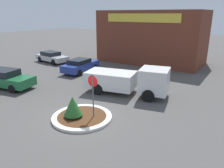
{
  "coord_description": "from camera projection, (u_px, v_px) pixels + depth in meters",
  "views": [
    {
      "loc": [
        7.56,
        -8.54,
        5.71
      ],
      "look_at": [
        0.35,
        2.61,
        1.42
      ],
      "focal_mm": 35.0,
      "sensor_mm": 36.0,
      "label": 1
    }
  ],
  "objects": [
    {
      "name": "stop_sign",
      "position": [
        93.0,
        90.0,
        11.9
      ],
      "size": [
        0.64,
        0.07,
        2.58
      ],
      "color": "#4C4C51",
      "rests_on": "ground_plane"
    },
    {
      "name": "parked_sedan_green",
      "position": [
        6.0,
        79.0,
        17.48
      ],
      "size": [
        4.79,
        2.65,
        1.49
      ],
      "rotation": [
        0.0,
        0.0,
        0.19
      ],
      "color": "#1E6638",
      "rests_on": "ground_plane"
    },
    {
      "name": "storefront_building",
      "position": [
        152.0,
        37.0,
        26.26
      ],
      "size": [
        12.08,
        6.07,
        6.09
      ],
      "color": "brown",
      "rests_on": "ground_plane"
    },
    {
      "name": "ground_plane",
      "position": [
        82.0,
        118.0,
        12.48
      ],
      "size": [
        120.0,
        120.0,
        0.0
      ],
      "primitive_type": "plane",
      "color": "#514F4C"
    },
    {
      "name": "utility_truck",
      "position": [
        128.0,
        80.0,
        15.96
      ],
      "size": [
        6.33,
        3.26,
        2.09
      ],
      "rotation": [
        0.0,
        0.0,
        0.21
      ],
      "color": "silver",
      "rests_on": "ground_plane"
    },
    {
      "name": "island_shrub",
      "position": [
        73.0,
        106.0,
        12.12
      ],
      "size": [
        1.06,
        1.06,
        1.21
      ],
      "color": "brown",
      "rests_on": "traffic_island"
    },
    {
      "name": "parked_sedan_blue",
      "position": [
        80.0,
        65.0,
        22.15
      ],
      "size": [
        2.0,
        4.37,
        1.37
      ],
      "rotation": [
        0.0,
        0.0,
        1.62
      ],
      "color": "navy",
      "rests_on": "ground_plane"
    },
    {
      "name": "parked_sedan_silver",
      "position": [
        52.0,
        57.0,
        26.6
      ],
      "size": [
        4.63,
        2.21,
        1.31
      ],
      "rotation": [
        0.0,
        0.0,
        -0.11
      ],
      "color": "#B7B7BC",
      "rests_on": "ground_plane"
    },
    {
      "name": "traffic_island",
      "position": [
        82.0,
        117.0,
        12.46
      ],
      "size": [
        3.42,
        3.42,
        0.16
      ],
      "color": "silver",
      "rests_on": "ground_plane"
    }
  ]
}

